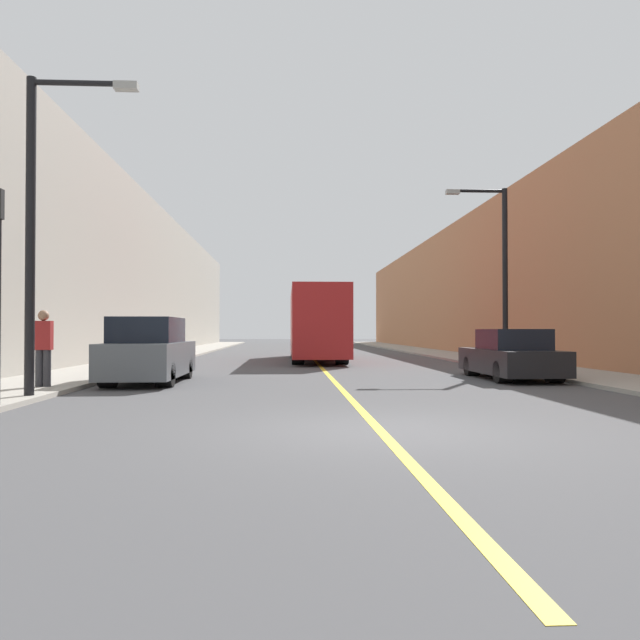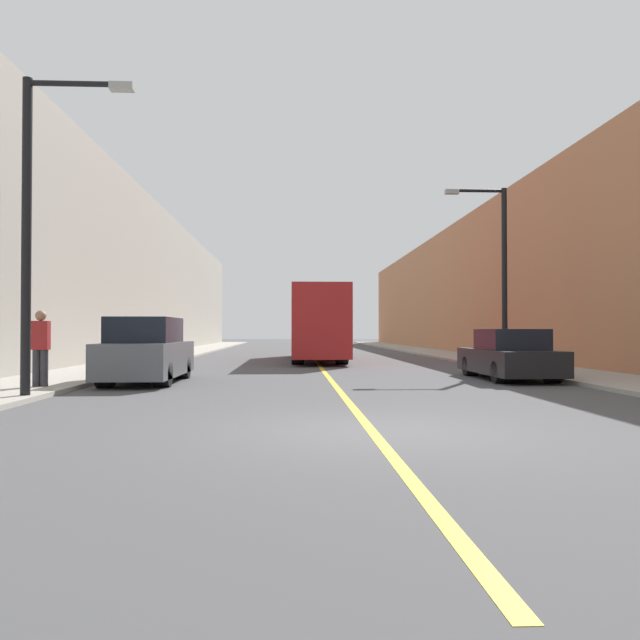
% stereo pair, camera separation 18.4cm
% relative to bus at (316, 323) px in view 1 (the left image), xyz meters
% --- Properties ---
extents(ground_plane, '(200.00, 200.00, 0.00)m').
position_rel_bus_xyz_m(ground_plane, '(-0.06, -21.36, -1.82)').
color(ground_plane, '#474749').
extents(sidewalk_left, '(3.00, 72.00, 0.11)m').
position_rel_bus_xyz_m(sidewalk_left, '(-8.00, 8.64, -1.77)').
color(sidewalk_left, '#9E998E').
rests_on(sidewalk_left, ground).
extents(sidewalk_right, '(3.00, 72.00, 0.11)m').
position_rel_bus_xyz_m(sidewalk_right, '(7.87, 8.64, -1.77)').
color(sidewalk_right, '#9E998E').
rests_on(sidewalk_right, ground).
extents(building_row_left, '(4.00, 72.00, 9.41)m').
position_rel_bus_xyz_m(building_row_left, '(-11.50, 8.64, 2.88)').
color(building_row_left, gray).
rests_on(building_row_left, ground).
extents(building_row_right, '(4.00, 72.00, 8.48)m').
position_rel_bus_xyz_m(building_row_right, '(11.37, 8.64, 2.42)').
color(building_row_right, '#B2724C').
rests_on(building_row_right, ground).
extents(road_center_line, '(0.16, 72.00, 0.01)m').
position_rel_bus_xyz_m(road_center_line, '(-0.06, 8.64, -1.82)').
color(road_center_line, gold).
rests_on(road_center_line, ground).
extents(bus, '(2.43, 11.51, 3.41)m').
position_rel_bus_xyz_m(bus, '(0.00, 0.00, 0.00)').
color(bus, '#AD1E1E').
rests_on(bus, ground).
extents(parked_suv_left, '(1.86, 4.75, 1.82)m').
position_rel_bus_xyz_m(parked_suv_left, '(-5.27, -12.76, -0.97)').
color(parked_suv_left, '#51565B').
rests_on(parked_suv_left, ground).
extents(car_right_near, '(1.86, 4.67, 1.51)m').
position_rel_bus_xyz_m(car_right_near, '(5.29, -12.03, -1.14)').
color(car_right_near, black).
rests_on(car_right_near, ground).
extents(street_lamp_left, '(2.31, 0.24, 6.68)m').
position_rel_bus_xyz_m(street_lamp_left, '(-6.59, -17.07, 2.11)').
color(street_lamp_left, black).
rests_on(street_lamp_left, sidewalk_left).
extents(street_lamp_right, '(2.31, 0.24, 6.64)m').
position_rel_bus_xyz_m(street_lamp_right, '(6.46, -7.70, 2.09)').
color(street_lamp_right, black).
rests_on(street_lamp_right, sidewalk_right).
extents(pedestrian, '(0.41, 0.26, 1.85)m').
position_rel_bus_xyz_m(pedestrian, '(-7.30, -15.00, -0.76)').
color(pedestrian, '#2D2D33').
rests_on(pedestrian, sidewalk_left).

